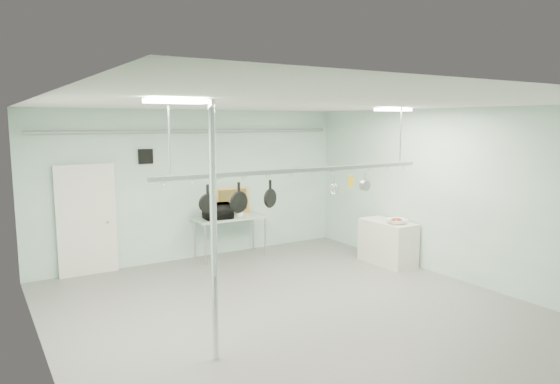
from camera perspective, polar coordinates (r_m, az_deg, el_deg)
floor at (r=7.87m, az=2.41°, el=-13.93°), size 8.00×8.00×0.00m
ceiling at (r=7.30m, az=2.56°, el=9.98°), size 7.00×8.00×0.02m
back_wall at (r=10.90m, az=-9.49°, el=0.83°), size 7.00×0.02×3.20m
right_wall at (r=9.81m, az=19.53°, el=-0.31°), size 0.02×8.00×3.20m
door at (r=10.29m, az=-21.23°, el=-3.12°), size 1.10×0.10×2.20m
wall_vent at (r=10.45m, az=-15.11°, el=3.95°), size 0.30×0.04×0.30m
conduit_pipe at (r=10.74m, az=-9.45°, el=6.88°), size 6.60×0.07×0.07m
chrome_pole at (r=6.08m, az=-7.58°, el=-4.76°), size 0.08×0.08×3.20m
prep_table at (r=10.92m, az=-5.70°, el=-3.17°), size 1.60×0.70×0.91m
side_cabinet at (r=10.69m, az=12.19°, el=-5.65°), size 0.60×1.20×0.90m
pot_rack at (r=7.69m, az=2.47°, el=2.71°), size 4.80×0.06×1.00m
light_panel_left at (r=5.56m, az=-11.77°, el=10.15°), size 0.65×0.30×0.05m
light_panel_right at (r=9.30m, az=12.81°, el=9.17°), size 0.65×0.30×0.05m
microwave at (r=10.64m, az=-7.11°, el=-2.19°), size 0.62×0.46×0.32m
coffee_canister at (r=10.95m, az=-4.68°, el=-2.13°), size 0.22×0.22×0.23m
painting_large at (r=11.21m, az=-5.47°, el=-0.99°), size 0.79×0.17×0.58m
painting_small at (r=11.35m, az=-4.30°, el=-1.71°), size 0.30×0.10×0.25m
fruit_bowl at (r=10.35m, az=13.18°, el=-3.29°), size 0.49×0.49×0.10m
skillet_left at (r=6.97m, az=-8.27°, el=-0.65°), size 0.27×0.07×0.37m
skillet_mid at (r=7.18m, az=-4.73°, el=-0.58°), size 0.32×0.12×0.43m
skillet_right at (r=7.43m, az=-1.13°, el=-0.17°), size 0.29×0.17×0.41m
whisk at (r=8.10m, az=6.16°, el=0.81°), size 0.16×0.16×0.31m
grater at (r=8.31m, az=8.05°, el=1.24°), size 0.09×0.05×0.23m
saucepan at (r=8.52m, az=9.67°, el=1.10°), size 0.20×0.13×0.31m
fruit_cluster at (r=10.34m, az=13.18°, el=-3.07°), size 0.24×0.24×0.09m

